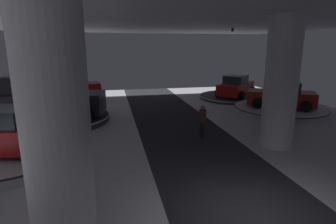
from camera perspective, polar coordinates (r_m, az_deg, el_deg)
name	(u,v)px	position (r m, az deg, el deg)	size (l,w,h in m)	color
ground	(256,220)	(7.73, 18.01, -20.70)	(24.00, 44.00, 0.06)	#B2B2B7
column_right	(281,83)	(12.35, 22.62, 5.59)	(1.37, 1.37, 5.50)	silver
column_left	(55,115)	(6.65, -22.67, -0.50)	(1.56, 1.56, 5.50)	silver
display_platform_far_right	(280,109)	(19.76, 22.35, 0.64)	(5.98, 5.98, 0.30)	#B7B7BC
display_car_far_right	(281,96)	(19.60, 22.68, 3.19)	(4.52, 3.74, 1.71)	maroon
display_platform_deep_left	(73,99)	(22.76, -19.21, 2.60)	(4.94, 4.94, 0.37)	silver
display_car_deep_left	(72,87)	(22.62, -19.47, 4.92)	(4.42, 2.71, 1.71)	red
display_platform_deep_right	(235,97)	(23.62, 13.93, 3.14)	(6.06, 6.06, 0.22)	#333338
display_car_deep_right	(236,87)	(23.46, 14.03, 5.19)	(4.25, 4.24, 1.71)	red
display_platform_far_left	(57,119)	(16.92, -22.17, -1.29)	(5.95, 5.95, 0.35)	#333338
pickup_truck_far_left	(50,100)	(16.80, -23.54, 2.30)	(5.56, 3.30, 2.30)	black
display_platform_mid_left	(9,157)	(12.00, -30.44, -8.08)	(4.81, 4.81, 0.37)	#B7B7BC
display_car_mid_left	(4,133)	(11.74, -31.12, -3.83)	(4.45, 2.80, 1.71)	red
visitor_walking_near	(202,119)	(12.92, 7.24, -1.52)	(0.32, 0.32, 1.59)	black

